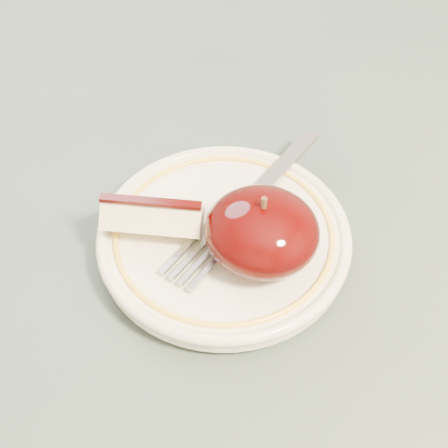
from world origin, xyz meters
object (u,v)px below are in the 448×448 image
(fork, at_px, (247,204))
(table, at_px, (147,303))
(apple_half, at_px, (262,231))
(plate, at_px, (224,237))

(fork, bearing_deg, table, 134.04)
(table, relative_size, fork, 5.03)
(apple_half, bearing_deg, plate, 161.49)
(plate, bearing_deg, table, -171.34)
(table, height_order, apple_half, apple_half)
(table, relative_size, plate, 4.92)
(table, height_order, plate, plate)
(table, distance_m, apple_half, 0.16)
(apple_half, distance_m, fork, 0.05)
(table, xyz_separation_m, apple_half, (0.10, 0.00, 0.13))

